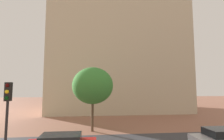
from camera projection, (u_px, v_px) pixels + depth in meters
The scene contains 3 objects.
landmark_building at pixel (116, 51), 33.60m from camera, with size 24.07×14.34×37.59m.
traffic_light_pole at pixel (7, 111), 8.05m from camera, with size 0.28×0.34×4.60m.
tree_curb_far at pixel (93, 86), 17.15m from camera, with size 4.11×4.11×6.34m.
Camera 1 is at (-1.18, -3.20, 4.40)m, focal length 27.27 mm.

